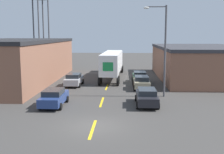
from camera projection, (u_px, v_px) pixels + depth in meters
ground_plane at (94, 126)px, 19.64m from camera, size 160.00×160.00×0.00m
road_centerline at (102, 102)px, 26.68m from camera, size 0.20×19.43×0.01m
warehouse_left at (12, 61)px, 38.08m from camera, size 12.03×25.22×5.71m
warehouse_right at (200, 62)px, 40.73m from camera, size 11.95×20.42×4.72m
semi_truck at (113, 62)px, 41.76m from camera, size 3.12×15.64×3.83m
parked_car_right_far at (140, 77)px, 37.13m from camera, size 2.00×4.56×1.52m
parked_car_left_near at (54, 97)px, 25.12m from camera, size 2.00×4.56×1.52m
parked_car_right_mid at (141, 82)px, 33.16m from camera, size 2.00×4.56×1.52m
parked_car_left_far at (74, 79)px, 35.14m from camera, size 2.00×4.56×1.52m
parked_car_right_near at (147, 97)px, 25.39m from camera, size 2.00×4.56×1.52m
street_lamp at (163, 45)px, 28.29m from camera, size 2.36×0.32×9.24m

